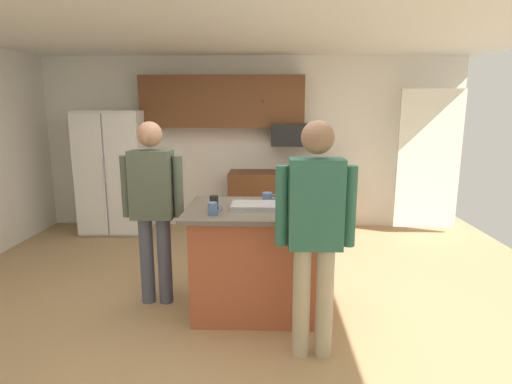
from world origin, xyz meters
TOP-DOWN VIEW (x-y plane):
  - floor at (0.00, 0.00)m, footprint 7.04×7.04m
  - ceiling at (0.00, 0.00)m, footprint 7.04×7.04m
  - back_wall at (0.00, 2.80)m, footprint 6.40×0.10m
  - french_door_window_panel at (2.60, 2.40)m, footprint 0.90×0.06m
  - cabinet_run_upper at (-0.40, 2.60)m, footprint 2.40×0.38m
  - cabinet_run_lower at (0.60, 2.48)m, footprint 1.80×0.63m
  - refrigerator at (-2.00, 2.38)m, footprint 0.94×0.76m
  - microwave_over_range at (0.60, 2.50)m, footprint 0.56×0.40m
  - kitchen_island at (0.17, -0.07)m, footprint 1.21×0.92m
  - person_guest_by_door at (0.63, -0.79)m, footprint 0.57×0.23m
  - person_guest_right at (-0.77, 0.04)m, footprint 0.57×0.23m
  - glass_stout_tall at (0.61, -0.20)m, footprint 0.07×0.07m
  - tumbler_amber at (0.58, 0.20)m, footprint 0.07×0.07m
  - glass_dark_ale at (0.49, 0.09)m, footprint 0.06×0.06m
  - mug_blue_stoneware at (-0.17, -0.34)m, footprint 0.12×0.08m
  - mug_ceramic_white at (0.28, 0.14)m, footprint 0.13×0.09m
  - glass_short_whisky at (-0.18, -0.19)m, footprint 0.08×0.08m
  - serving_tray at (0.19, -0.09)m, footprint 0.44×0.30m

SIDE VIEW (x-z plane):
  - floor at x=0.00m, z-range 0.00..0.00m
  - cabinet_run_lower at x=0.60m, z-range 0.00..0.90m
  - kitchen_island at x=0.17m, z-range 0.01..0.98m
  - refrigerator at x=-2.00m, z-range 0.00..1.80m
  - serving_tray at x=0.19m, z-range 0.97..1.01m
  - person_guest_right at x=-0.77m, z-range 0.14..1.86m
  - mug_ceramic_white at x=0.28m, z-range 0.97..1.06m
  - person_guest_by_door at x=0.63m, z-range 0.14..1.90m
  - mug_blue_stoneware at x=-0.17m, z-range 0.97..1.08m
  - glass_short_whisky at x=-0.18m, z-range 0.97..1.10m
  - glass_stout_tall at x=0.61m, z-range 0.97..1.11m
  - glass_dark_ale at x=0.49m, z-range 0.97..1.12m
  - tumbler_amber at x=0.58m, z-range 0.97..1.14m
  - french_door_window_panel at x=2.60m, z-range 0.10..2.10m
  - back_wall at x=0.00m, z-range 0.00..2.60m
  - microwave_over_range at x=0.60m, z-range 1.29..1.61m
  - cabinet_run_upper at x=-0.40m, z-range 1.55..2.30m
  - ceiling at x=0.00m, z-range 2.60..2.60m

